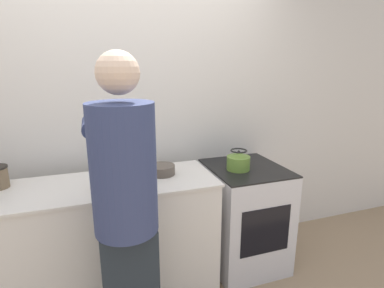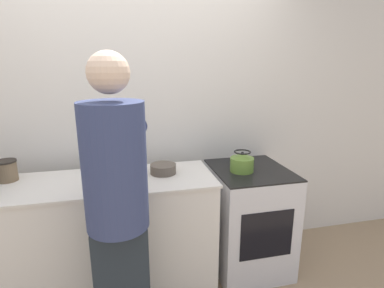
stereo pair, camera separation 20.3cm
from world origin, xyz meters
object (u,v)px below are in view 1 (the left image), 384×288
at_px(kettle, 238,161).
at_px(person, 126,206).
at_px(cutting_board, 120,186).
at_px(bowl_prep, 162,170).
at_px(knife, 117,185).
at_px(oven, 244,215).

bearing_deg(kettle, person, -150.96).
distance_m(cutting_board, bowl_prep, 0.35).
distance_m(knife, kettle, 0.98).
bearing_deg(person, bowl_prep, 58.91).
distance_m(person, knife, 0.40).
height_order(oven, bowl_prep, bowl_prep).
bearing_deg(person, cutting_board, 88.48).
relative_size(cutting_board, kettle, 1.81).
distance_m(oven, person, 1.30).
distance_m(person, kettle, 1.10).
xyz_separation_m(cutting_board, bowl_prep, (0.32, 0.14, 0.03)).
xyz_separation_m(oven, person, (-1.05, -0.56, 0.52)).
xyz_separation_m(knife, bowl_prep, (0.35, 0.15, 0.01)).
height_order(oven, person, person).
bearing_deg(knife, cutting_board, 41.12).
xyz_separation_m(oven, knife, (-1.06, -0.16, 0.49)).
distance_m(person, cutting_board, 0.41).
xyz_separation_m(person, cutting_board, (0.01, 0.41, -0.04)).
bearing_deg(oven, cutting_board, -171.57).
bearing_deg(cutting_board, oven, 8.43).
bearing_deg(person, knife, 91.94).
relative_size(person, kettle, 9.46).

